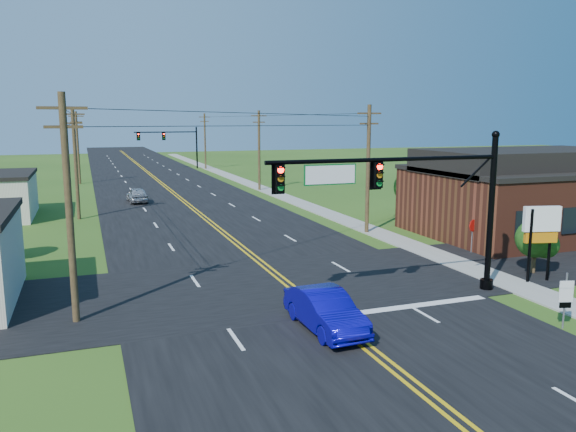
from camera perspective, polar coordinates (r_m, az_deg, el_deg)
name	(u,v)px	position (r m, az deg, el deg)	size (l,w,h in m)	color
ground	(422,397)	(17.58, 13.43, -17.47)	(260.00, 260.00, 0.00)	#2B4D16
road_main	(170,192)	(64.05, -11.87, 2.42)	(16.00, 220.00, 0.04)	black
road_cross	(284,284)	(27.63, -0.42, -6.96)	(70.00, 10.00, 0.04)	black
sidewalk	(289,199)	(56.92, 0.12, 1.75)	(2.00, 160.00, 0.08)	gray
signal_mast_main	(408,195)	(24.95, 12.14, 2.13)	(11.30, 0.60, 7.48)	black
signal_mast_far	(170,141)	(93.95, -11.91, 7.46)	(10.98, 0.60, 7.48)	black
brick_building	(524,201)	(42.67, 22.84, 1.43)	(14.20, 11.20, 4.70)	#602A1B
utility_pole_left_a	(69,205)	(23.18, -21.38, 1.03)	(1.80, 0.28, 9.00)	#372819
utility_pole_left_b	(76,161)	(48.06, -20.77, 5.25)	(1.80, 0.28, 9.00)	#372819
utility_pole_left_c	(78,146)	(75.01, -20.57, 6.66)	(1.80, 0.28, 9.00)	#372819
utility_pole_right_a	(368,167)	(39.73, 8.14, 4.97)	(1.80, 0.28, 9.00)	#372819
utility_pole_right_b	(259,149)	(63.81, -2.95, 6.83)	(1.80, 0.28, 9.00)	#372819
utility_pole_right_c	(205,140)	(92.89, -8.43, 7.65)	(1.80, 0.28, 9.00)	#372819
tree_right_back	(412,187)	(46.50, 12.52, 2.89)	(3.00, 3.00, 4.10)	#372819
shrub_corner	(535,239)	(31.90, 23.82, -2.14)	(2.00, 2.00, 2.86)	#372819
blue_car	(325,311)	(21.72, 3.80, -9.62)	(1.62, 4.64, 1.53)	#0B079A
distant_car	(137,195)	(56.50, -15.07, 2.05)	(1.71, 4.25, 1.45)	#A5A4A9
route_sign	(566,297)	(24.10, 26.37, -7.35)	(0.54, 0.20, 2.23)	slate
stop_sign	(473,229)	(35.48, 18.25, -1.26)	(0.71, 0.28, 2.07)	slate
pylon_sign	(541,227)	(30.09, 24.33, -1.03)	(1.87, 0.68, 3.81)	black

